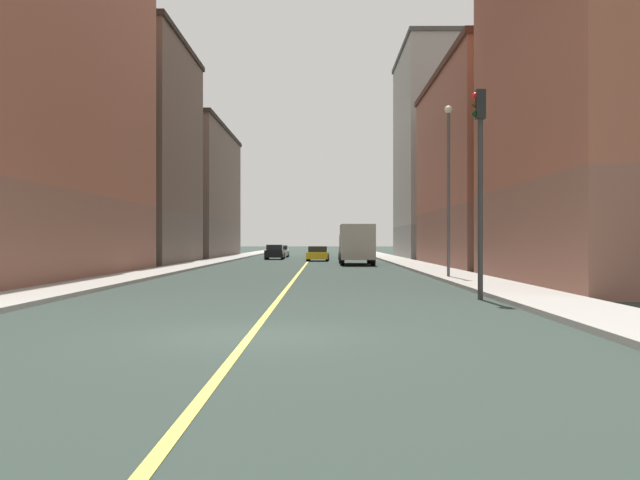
# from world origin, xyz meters

# --- Properties ---
(ground_plane) EXTENTS (400.00, 400.00, 0.00)m
(ground_plane) POSITION_xyz_m (0.00, 0.00, 0.00)
(ground_plane) COLOR #293630
(ground_plane) RESTS_ON ground
(sidewalk_left) EXTENTS (2.60, 168.00, 0.15)m
(sidewalk_left) POSITION_xyz_m (7.94, 49.00, 0.07)
(sidewalk_left) COLOR #9E9B93
(sidewalk_left) RESTS_ON ground
(sidewalk_right) EXTENTS (2.60, 168.00, 0.15)m
(sidewalk_right) POSITION_xyz_m (-7.94, 49.00, 0.07)
(sidewalk_right) COLOR #9E9B93
(sidewalk_right) RESTS_ON ground
(lane_center_stripe) EXTENTS (0.16, 154.00, 0.01)m
(lane_center_stripe) POSITION_xyz_m (0.00, 49.00, 0.01)
(lane_center_stripe) COLOR #E5D14C
(lane_center_stripe) RESTS_ON ground
(building_left_near) EXTENTS (8.69, 16.17, 16.12)m
(building_left_near) POSITION_xyz_m (13.43, 15.29, 8.07)
(building_left_near) COLOR brown
(building_left_near) RESTS_ON ground
(building_left_mid) EXTENTS (8.69, 21.43, 13.56)m
(building_left_mid) POSITION_xyz_m (13.43, 35.47, 6.79)
(building_left_mid) COLOR brown
(building_left_mid) RESTS_ON ground
(building_left_far) EXTENTS (8.69, 16.71, 21.14)m
(building_left_far) POSITION_xyz_m (13.43, 57.94, 10.58)
(building_left_far) COLOR gray
(building_left_far) RESTS_ON ground
(building_right_midblock) EXTENTS (8.69, 15.74, 17.04)m
(building_right_midblock) POSITION_xyz_m (-13.43, 40.23, 8.53)
(building_right_midblock) COLOR brown
(building_right_midblock) RESTS_ON ground
(building_right_distant) EXTENTS (8.69, 24.50, 14.11)m
(building_right_distant) POSITION_xyz_m (-13.43, 63.37, 7.06)
(building_right_distant) COLOR brown
(building_right_distant) RESTS_ON ground
(traffic_light_left_near) EXTENTS (0.40, 0.32, 6.48)m
(traffic_light_left_near) POSITION_xyz_m (6.22, 8.20, 4.16)
(traffic_light_left_near) COLOR #2D2D2D
(traffic_light_left_near) RESTS_ON ground
(street_lamp_left_near) EXTENTS (0.36, 0.36, 8.00)m
(street_lamp_left_near) POSITION_xyz_m (7.24, 19.41, 4.93)
(street_lamp_left_near) COLOR #4C4C51
(street_lamp_left_near) RESTS_ON ground
(car_yellow) EXTENTS (2.02, 4.27, 1.31)m
(car_yellow) POSITION_xyz_m (0.85, 48.61, 0.64)
(car_yellow) COLOR gold
(car_yellow) RESTS_ON ground
(car_silver) EXTENTS (1.96, 4.04, 1.34)m
(car_silver) POSITION_xyz_m (3.73, 55.29, 0.65)
(car_silver) COLOR silver
(car_silver) RESTS_ON ground
(car_white) EXTENTS (1.92, 4.60, 1.28)m
(car_white) POSITION_xyz_m (-3.42, 63.33, 0.63)
(car_white) COLOR white
(car_white) RESTS_ON ground
(car_black) EXTENTS (1.79, 4.03, 1.42)m
(car_black) POSITION_xyz_m (-3.35, 53.95, 0.67)
(car_black) COLOR black
(car_black) RESTS_ON ground
(box_truck) EXTENTS (2.54, 7.50, 3.00)m
(box_truck) POSITION_xyz_m (3.84, 39.28, 1.60)
(box_truck) COLOR maroon
(box_truck) RESTS_ON ground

